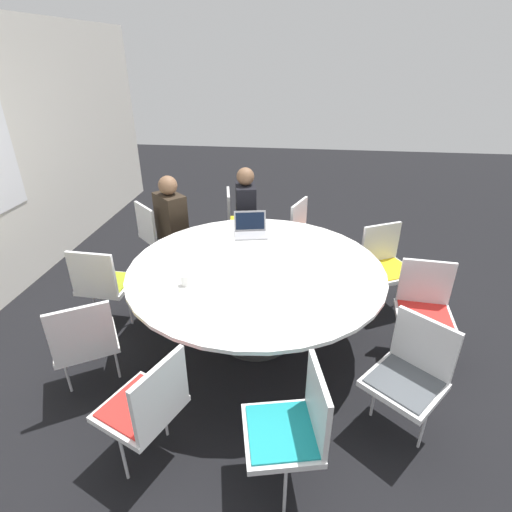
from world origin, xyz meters
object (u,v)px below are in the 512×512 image
Objects in this scene: chair_2 at (103,281)px; chair_8 at (386,262)px; chair_1 at (158,232)px; chair_3 at (85,339)px; chair_4 at (147,404)px; chair_9 at (308,232)px; chair_7 at (425,305)px; chair_5 at (293,424)px; chair_6 at (411,371)px; person_0 at (247,210)px; coffee_cup at (185,280)px; laptop at (250,229)px; person_1 at (173,220)px; chair_0 at (239,218)px.

chair_2 is 1.00× the size of chair_8.
chair_3 is (-1.90, -0.13, 0.00)m from chair_1.
chair_4 is 2.79m from chair_9.
chair_2 is 1.00× the size of chair_7.
chair_2 and chair_5 have the same top height.
chair_1 and chair_6 have the same top height.
person_0 is (2.21, -0.87, 0.20)m from chair_3.
person_0 is at bearing 54.75° from chair_2.
chair_9 reaches higher than coffee_cup.
chair_3 and chair_5 have the same top height.
chair_1 is at bearing -61.87° from chair_9.
laptop is at bearing -25.42° from chair_8.
coffee_cup is at bearing 4.41° from chair_8.
person_0 is (1.43, -1.11, 0.20)m from chair_2.
person_0 reaches higher than laptop.
chair_5 is at bearing -34.42° from chair_2.
person_0 is at bearing -53.26° from chair_8.
chair_1 is 1.06m from person_0.
chair_3 is at bearing -70.04° from chair_2.
chair_1 is 2.38× the size of laptop.
person_1 is (1.06, 2.44, 0.20)m from chair_7.
chair_6 is at bearing 38.59° from chair_9.
person_0 reaches higher than chair_2.
chair_4 is at bearing -13.18° from chair_0.
person_0 reaches higher than chair_3.
chair_5 is 1.35m from coffee_cup.
chair_8 and chair_9 have the same top height.
chair_1 is 1.68m from coffee_cup.
chair_5 is (-1.34, -1.77, 0.00)m from chair_2.
person_1 is at bearing -56.87° from chair_9.
chair_3 is at bearing -15.77° from chair_9.
chair_6 is 2.26m from chair_9.
chair_1 is 1.00× the size of chair_9.
laptop reaches higher than chair_0.
chair_2 is 1.00× the size of chair_6.
chair_4 reaches higher than coffee_cup.
chair_8 is 1.38m from laptop.
chair_4 is at bearing 74.78° from chair_5.
chair_9 is (-0.32, -0.85, 0.00)m from chair_0.
chair_0 is 1.07m from laptop.
laptop is at bearing -19.87° from coffee_cup.
chair_8 is 2.28m from person_1.
chair_5 is 2.08m from laptop.
chair_6 is 1.53m from chair_8.
chair_3 is at bearing -49.91° from person_1.
chair_8 is 0.71× the size of person_0.
chair_0 is at bearing -161.05° from person_0.
laptop reaches higher than chair_2.
chair_6 is at bearing 2.94° from person_1.
chair_2 is 2.38× the size of laptop.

